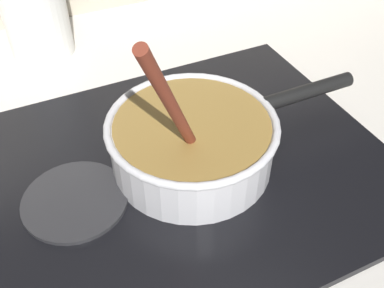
{
  "coord_description": "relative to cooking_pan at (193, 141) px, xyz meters",
  "views": [
    {
      "loc": [
        -0.1,
        -0.18,
        0.47
      ],
      "look_at": [
        0.1,
        0.23,
        0.05
      ],
      "focal_mm": 41.63,
      "sensor_mm": 36.0,
      "label": 1
    }
  ],
  "objects": [
    {
      "name": "hob_plate",
      "position": [
        -0.0,
        0.0,
        -0.05
      ],
      "size": [
        0.56,
        0.48,
        0.01
      ],
      "primitive_type": "cube",
      "color": "black",
      "rests_on": "ground"
    },
    {
      "name": "burner_ring",
      "position": [
        -0.0,
        0.0,
        -0.04
      ],
      "size": [
        0.16,
        0.16,
        0.01
      ],
      "primitive_type": "torus",
      "color": "#592D0C",
      "rests_on": "hob_plate"
    },
    {
      "name": "spare_burner",
      "position": [
        -0.17,
        0.0,
        -0.04
      ],
      "size": [
        0.14,
        0.14,
        0.01
      ],
      "primitive_type": "cylinder",
      "color": "#262628",
      "rests_on": "hob_plate"
    },
    {
      "name": "cooking_pan",
      "position": [
        0.0,
        0.0,
        0.0
      ],
      "size": [
        0.38,
        0.24,
        0.27
      ],
      "color": "silver",
      "rests_on": "hob_plate"
    }
  ]
}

